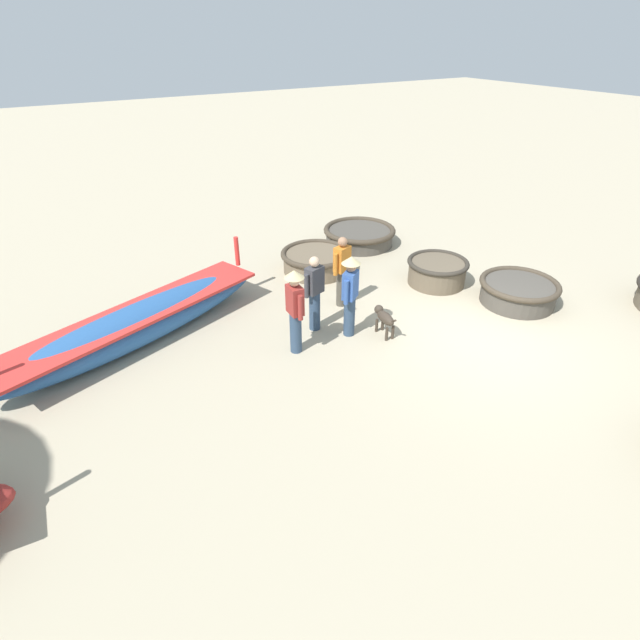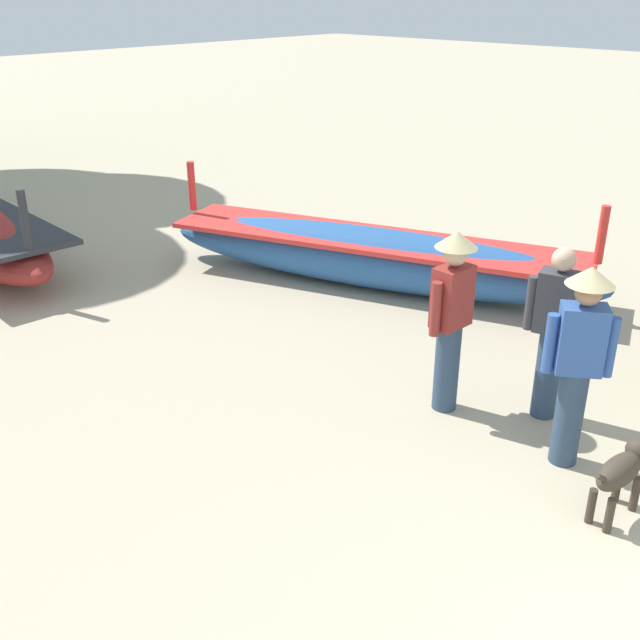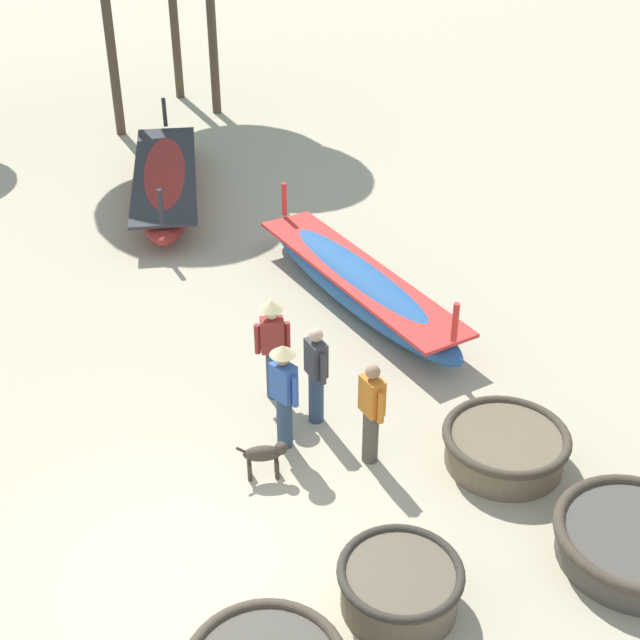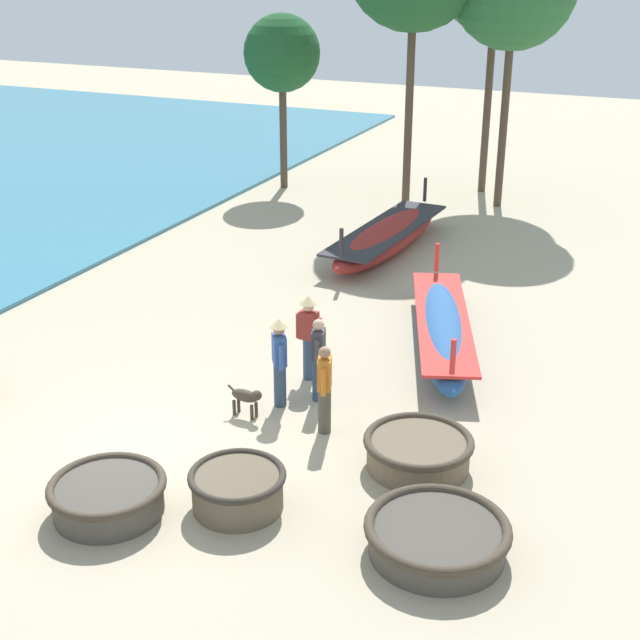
{
  "view_description": "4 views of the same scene",
  "coord_description": "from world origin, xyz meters",
  "px_view_note": "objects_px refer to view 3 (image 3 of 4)",
  "views": [
    {
      "loc": [
        -5.34,
        7.04,
        5.32
      ],
      "look_at": [
        0.91,
        3.24,
        0.96
      ],
      "focal_mm": 28.0,
      "sensor_mm": 36.0,
      "label": 1
    },
    {
      "loc": [
        -3.47,
        0.13,
        3.54
      ],
      "look_at": [
        0.81,
        4.22,
        0.85
      ],
      "focal_mm": 42.0,
      "sensor_mm": 36.0,
      "label": 2
    },
    {
      "loc": [
        0.1,
        -7.43,
        8.07
      ],
      "look_at": [
        2.33,
        3.7,
        1.05
      ],
      "focal_mm": 50.0,
      "sensor_mm": 36.0,
      "label": 3
    },
    {
      "loc": [
        7.8,
        -10.35,
        7.59
      ],
      "look_at": [
        1.72,
        3.51,
        1.17
      ],
      "focal_mm": 50.0,
      "sensor_mm": 36.0,
      "label": 4
    }
  ],
  "objects_px": {
    "coracle_far_right": "(636,541)",
    "fisherman_standing_right": "(371,411)",
    "fisherman_hauling": "(316,373)",
    "coracle_center": "(400,585)",
    "coracle_weathered": "(505,446)",
    "fisherman_standing_left": "(284,390)",
    "fisherman_crouching": "(273,343)",
    "dog": "(266,454)",
    "long_boat_blue_hull": "(166,182)",
    "long_boat_white_hull": "(358,285)"
  },
  "relations": [
    {
      "from": "coracle_weathered",
      "to": "dog",
      "type": "height_order",
      "value": "dog"
    },
    {
      "from": "coracle_center",
      "to": "coracle_far_right",
      "type": "distance_m",
      "value": 2.96
    },
    {
      "from": "coracle_far_right",
      "to": "fisherman_standing_right",
      "type": "height_order",
      "value": "fisherman_standing_right"
    },
    {
      "from": "coracle_center",
      "to": "fisherman_hauling",
      "type": "distance_m",
      "value": 3.56
    },
    {
      "from": "dog",
      "to": "coracle_far_right",
      "type": "bearing_deg",
      "value": -29.33
    },
    {
      "from": "fisherman_standing_left",
      "to": "dog",
      "type": "relative_size",
      "value": 2.44
    },
    {
      "from": "long_boat_white_hull",
      "to": "fisherman_crouching",
      "type": "height_order",
      "value": "fisherman_crouching"
    },
    {
      "from": "coracle_center",
      "to": "coracle_weathered",
      "type": "bearing_deg",
      "value": 45.28
    },
    {
      "from": "fisherman_hauling",
      "to": "coracle_center",
      "type": "bearing_deg",
      "value": -85.7
    },
    {
      "from": "fisherman_standing_left",
      "to": "fisherman_crouching",
      "type": "height_order",
      "value": "same"
    },
    {
      "from": "fisherman_standing_left",
      "to": "fisherman_standing_right",
      "type": "xyz_separation_m",
      "value": [
        1.09,
        -0.54,
        -0.12
      ]
    },
    {
      "from": "fisherman_standing_left",
      "to": "fisherman_crouching",
      "type": "xyz_separation_m",
      "value": [
        0.03,
        1.18,
        0.0
      ]
    },
    {
      "from": "long_boat_white_hull",
      "to": "fisherman_hauling",
      "type": "relative_size",
      "value": 3.66
    },
    {
      "from": "long_boat_white_hull",
      "to": "coracle_center",
      "type": "bearing_deg",
      "value": -99.44
    },
    {
      "from": "long_boat_blue_hull",
      "to": "fisherman_standing_left",
      "type": "distance_m",
      "value": 8.94
    },
    {
      "from": "coracle_far_right",
      "to": "fisherman_standing_left",
      "type": "height_order",
      "value": "fisherman_standing_left"
    },
    {
      "from": "long_boat_blue_hull",
      "to": "fisherman_crouching",
      "type": "height_order",
      "value": "fisherman_crouching"
    },
    {
      "from": "coracle_weathered",
      "to": "dog",
      "type": "bearing_deg",
      "value": 173.48
    },
    {
      "from": "fisherman_crouching",
      "to": "dog",
      "type": "xyz_separation_m",
      "value": [
        -0.38,
        -1.76,
        -0.59
      ]
    },
    {
      "from": "coracle_center",
      "to": "fisherman_standing_left",
      "type": "distance_m",
      "value": 3.21
    },
    {
      "from": "long_boat_white_hull",
      "to": "fisherman_standing_right",
      "type": "relative_size",
      "value": 3.66
    },
    {
      "from": "fisherman_hauling",
      "to": "long_boat_white_hull",
      "type": "bearing_deg",
      "value": 66.4
    },
    {
      "from": "long_boat_blue_hull",
      "to": "fisherman_standing_left",
      "type": "bearing_deg",
      "value": -82.4
    },
    {
      "from": "coracle_far_right",
      "to": "long_boat_blue_hull",
      "type": "xyz_separation_m",
      "value": [
        -4.94,
        11.74,
        0.14
      ]
    },
    {
      "from": "coracle_far_right",
      "to": "fisherman_standing_right",
      "type": "relative_size",
      "value": 1.27
    },
    {
      "from": "long_boat_white_hull",
      "to": "long_boat_blue_hull",
      "type": "distance_m",
      "value": 6.09
    },
    {
      "from": "fisherman_standing_left",
      "to": "fisherman_standing_right",
      "type": "bearing_deg",
      "value": -26.2
    },
    {
      "from": "long_boat_blue_hull",
      "to": "fisherman_standing_right",
      "type": "distance_m",
      "value": 9.66
    },
    {
      "from": "coracle_weathered",
      "to": "fisherman_hauling",
      "type": "xyz_separation_m",
      "value": [
        -2.33,
        1.42,
        0.55
      ]
    },
    {
      "from": "long_boat_blue_hull",
      "to": "fisherman_hauling",
      "type": "bearing_deg",
      "value": -78.42
    },
    {
      "from": "coracle_center",
      "to": "fisherman_standing_right",
      "type": "relative_size",
      "value": 0.91
    },
    {
      "from": "long_boat_blue_hull",
      "to": "fisherman_hauling",
      "type": "distance_m",
      "value": 8.56
    },
    {
      "from": "fisherman_standing_left",
      "to": "fisherman_crouching",
      "type": "bearing_deg",
      "value": 88.68
    },
    {
      "from": "fisherman_hauling",
      "to": "fisherman_crouching",
      "type": "bearing_deg",
      "value": 125.66
    },
    {
      "from": "coracle_far_right",
      "to": "long_boat_white_hull",
      "type": "relative_size",
      "value": 0.35
    },
    {
      "from": "coracle_weathered",
      "to": "fisherman_standing_right",
      "type": "xyz_separation_m",
      "value": [
        -1.78,
        0.42,
        0.55
      ]
    },
    {
      "from": "coracle_weathered",
      "to": "dog",
      "type": "relative_size",
      "value": 2.53
    },
    {
      "from": "coracle_weathered",
      "to": "fisherman_standing_right",
      "type": "relative_size",
      "value": 1.1
    },
    {
      "from": "long_boat_white_hull",
      "to": "long_boat_blue_hull",
      "type": "bearing_deg",
      "value": 120.43
    },
    {
      "from": "coracle_weathered",
      "to": "fisherman_standing_left",
      "type": "bearing_deg",
      "value": 161.56
    },
    {
      "from": "coracle_weathered",
      "to": "coracle_center",
      "type": "height_order",
      "value": "coracle_center"
    },
    {
      "from": "coracle_far_right",
      "to": "fisherman_standing_right",
      "type": "bearing_deg",
      "value": 138.51
    },
    {
      "from": "coracle_weathered",
      "to": "fisherman_crouching",
      "type": "xyz_separation_m",
      "value": [
        -2.84,
        2.13,
        0.67
      ]
    },
    {
      "from": "long_boat_white_hull",
      "to": "fisherman_hauling",
      "type": "bearing_deg",
      "value": -113.6
    },
    {
      "from": "long_boat_blue_hull",
      "to": "coracle_far_right",
      "type": "bearing_deg",
      "value": -67.19
    },
    {
      "from": "long_boat_blue_hull",
      "to": "dog",
      "type": "height_order",
      "value": "long_boat_blue_hull"
    },
    {
      "from": "long_boat_blue_hull",
      "to": "dog",
      "type": "relative_size",
      "value": 8.81
    },
    {
      "from": "coracle_weathered",
      "to": "fisherman_hauling",
      "type": "bearing_deg",
      "value": 148.58
    },
    {
      "from": "long_boat_blue_hull",
      "to": "fisherman_standing_left",
      "type": "height_order",
      "value": "fisherman_standing_left"
    },
    {
      "from": "coracle_center",
      "to": "fisherman_hauling",
      "type": "height_order",
      "value": "fisherman_hauling"
    }
  ]
}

